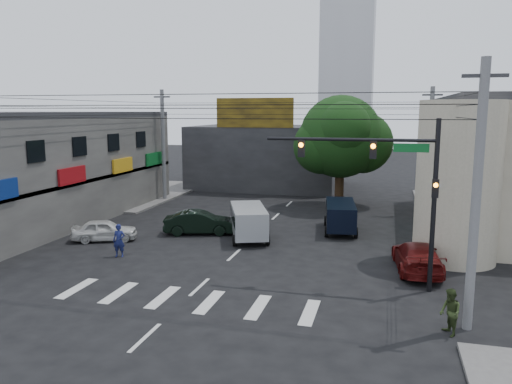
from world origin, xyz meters
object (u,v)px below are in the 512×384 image
at_px(utility_pole_far_right, 429,151).
at_px(pedestrian_olive, 450,312).
at_px(utility_pole_far_left, 163,146).
at_px(traffic_gantry, 393,176).
at_px(silver_minivan, 249,223).
at_px(utility_pole_near_right, 476,199).
at_px(white_compact, 105,230).
at_px(dark_sedan, 200,222).
at_px(traffic_officer, 119,241).
at_px(navy_van, 340,217).
at_px(street_tree, 341,137).
at_px(maroon_sedan, 417,257).

distance_m(utility_pole_far_right, pedestrian_olive, 21.53).
relative_size(utility_pole_far_left, pedestrian_olive, 5.71).
height_order(traffic_gantry, silver_minivan, traffic_gantry).
relative_size(utility_pole_near_right, pedestrian_olive, 5.71).
bearing_deg(traffic_gantry, utility_pole_far_left, 137.14).
bearing_deg(white_compact, utility_pole_far_left, -13.35).
xyz_separation_m(dark_sedan, traffic_officer, (-2.27, -5.64, 0.14)).
bearing_deg(traffic_officer, navy_van, 27.19).
bearing_deg(utility_pole_far_left, pedestrian_olive, -46.17).
distance_m(utility_pole_near_right, silver_minivan, 15.02).
relative_size(street_tree, white_compact, 2.20).
bearing_deg(traffic_officer, street_tree, 48.52).
height_order(dark_sedan, traffic_officer, traffic_officer).
bearing_deg(utility_pole_near_right, pedestrian_olive, -134.30).
xyz_separation_m(utility_pole_far_right, maroon_sedan, (-1.37, -14.31, -3.90)).
distance_m(street_tree, silver_minivan, 13.11).
xyz_separation_m(dark_sedan, navy_van, (8.28, 2.83, 0.20)).
xyz_separation_m(navy_van, traffic_officer, (-10.55, -8.47, -0.05)).
height_order(dark_sedan, white_compact, dark_sedan).
bearing_deg(pedestrian_olive, utility_pole_near_right, 114.64).
height_order(street_tree, silver_minivan, street_tree).
xyz_separation_m(white_compact, navy_van, (13.05, 5.79, 0.29)).
distance_m(utility_pole_far_left, navy_van, 17.44).
height_order(traffic_gantry, utility_pole_far_left, utility_pole_far_left).
height_order(street_tree, utility_pole_near_right, utility_pole_near_right).
bearing_deg(maroon_sedan, pedestrian_olive, 90.06).
height_order(dark_sedan, maroon_sedan, dark_sedan).
xyz_separation_m(silver_minivan, navy_van, (5.06, 3.25, -0.04)).
relative_size(street_tree, utility_pole_far_left, 0.95).
bearing_deg(silver_minivan, dark_sedan, 61.60).
bearing_deg(dark_sedan, silver_minivan, -114.16).
height_order(utility_pole_near_right, traffic_officer, utility_pole_near_right).
bearing_deg(utility_pole_far_left, traffic_gantry, -42.86).
bearing_deg(utility_pole_far_left, dark_sedan, -55.06).
relative_size(utility_pole_far_right, traffic_officer, 5.37).
distance_m(street_tree, utility_pole_far_right, 6.63).
height_order(traffic_gantry, utility_pole_near_right, utility_pole_near_right).
xyz_separation_m(utility_pole_far_right, dark_sedan, (-13.90, -10.16, -3.89)).
height_order(navy_van, traffic_officer, navy_van).
height_order(street_tree, traffic_gantry, street_tree).
bearing_deg(utility_pole_far_left, utility_pole_near_right, -44.31).
bearing_deg(utility_pole_far_right, traffic_officer, -135.65).
distance_m(utility_pole_far_right, navy_van, 9.94).
height_order(utility_pole_far_right, navy_van, utility_pole_far_right).
distance_m(utility_pole_far_left, utility_pole_far_right, 21.00).
xyz_separation_m(white_compact, pedestrian_olive, (18.00, -8.06, 0.18)).
relative_size(maroon_sedan, pedestrian_olive, 3.09).
distance_m(traffic_gantry, utility_pole_far_left, 25.00).
bearing_deg(white_compact, pedestrian_olive, -137.59).
height_order(utility_pole_near_right, dark_sedan, utility_pole_near_right).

